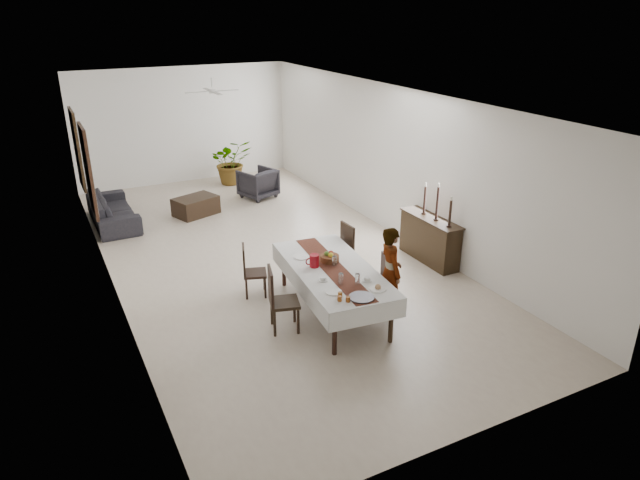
% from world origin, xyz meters
% --- Properties ---
extents(floor, '(6.00, 12.00, 0.00)m').
position_xyz_m(floor, '(0.00, 0.00, 0.00)').
color(floor, beige).
rests_on(floor, ground).
extents(ceiling, '(6.00, 12.00, 0.02)m').
position_xyz_m(ceiling, '(0.00, 0.00, 3.20)').
color(ceiling, silver).
rests_on(ceiling, wall_back).
extents(wall_back, '(6.00, 0.02, 3.20)m').
position_xyz_m(wall_back, '(0.00, 6.00, 1.60)').
color(wall_back, white).
rests_on(wall_back, floor).
extents(wall_front, '(6.00, 0.02, 3.20)m').
position_xyz_m(wall_front, '(0.00, -6.00, 1.60)').
color(wall_front, white).
rests_on(wall_front, floor).
extents(wall_left, '(0.02, 12.00, 3.20)m').
position_xyz_m(wall_left, '(-3.00, 0.00, 1.60)').
color(wall_left, white).
rests_on(wall_left, floor).
extents(wall_right, '(0.02, 12.00, 3.20)m').
position_xyz_m(wall_right, '(3.00, 0.00, 1.60)').
color(wall_right, white).
rests_on(wall_right, floor).
extents(dining_table_top, '(1.29, 2.60, 0.05)m').
position_xyz_m(dining_table_top, '(0.11, -2.62, 0.76)').
color(dining_table_top, black).
rests_on(dining_table_top, table_leg_fl).
extents(table_leg_fl, '(0.08, 0.08, 0.73)m').
position_xyz_m(table_leg_fl, '(-0.47, -3.76, 0.37)').
color(table_leg_fl, black).
rests_on(table_leg_fl, floor).
extents(table_leg_fr, '(0.08, 0.08, 0.73)m').
position_xyz_m(table_leg_fr, '(0.44, -3.85, 0.37)').
color(table_leg_fr, black).
rests_on(table_leg_fr, floor).
extents(table_leg_bl, '(0.08, 0.08, 0.73)m').
position_xyz_m(table_leg_bl, '(-0.23, -1.39, 0.37)').
color(table_leg_bl, black).
rests_on(table_leg_bl, floor).
extents(table_leg_br, '(0.08, 0.08, 0.73)m').
position_xyz_m(table_leg_br, '(0.69, -1.48, 0.37)').
color(table_leg_br, black).
rests_on(table_leg_br, floor).
extents(tablecloth_top, '(1.50, 2.80, 0.01)m').
position_xyz_m(tablecloth_top, '(0.11, -2.62, 0.79)').
color(tablecloth_top, silver).
rests_on(tablecloth_top, dining_table_top).
extents(tablecloth_drape_left, '(0.29, 2.68, 0.31)m').
position_xyz_m(tablecloth_drape_left, '(-0.50, -2.56, 0.64)').
color(tablecloth_drape_left, silver).
rests_on(tablecloth_drape_left, dining_table_top).
extents(tablecloth_drape_right, '(0.29, 2.68, 0.31)m').
position_xyz_m(tablecloth_drape_right, '(0.72, -2.68, 0.64)').
color(tablecloth_drape_right, white).
rests_on(tablecloth_drape_right, dining_table_top).
extents(tablecloth_drape_near, '(1.23, 0.14, 0.31)m').
position_xyz_m(tablecloth_drape_near, '(-0.03, -3.95, 0.64)').
color(tablecloth_drape_near, white).
rests_on(tablecloth_drape_near, dining_table_top).
extents(tablecloth_drape_far, '(1.23, 0.14, 0.31)m').
position_xyz_m(tablecloth_drape_far, '(0.25, -1.29, 0.64)').
color(tablecloth_drape_far, silver).
rests_on(tablecloth_drape_far, dining_table_top).
extents(table_runner, '(0.63, 2.63, 0.00)m').
position_xyz_m(table_runner, '(0.11, -2.62, 0.80)').
color(table_runner, maroon).
rests_on(table_runner, tablecloth_top).
extents(red_pitcher, '(0.17, 0.17, 0.21)m').
position_xyz_m(red_pitcher, '(-0.14, -2.44, 0.90)').
color(red_pitcher, maroon).
rests_on(red_pitcher, tablecloth_top).
extents(pitcher_handle, '(0.13, 0.03, 0.13)m').
position_xyz_m(pitcher_handle, '(-0.22, -2.43, 0.90)').
color(pitcher_handle, maroon).
rests_on(pitcher_handle, red_pitcher).
extents(wine_glass_near, '(0.07, 0.07, 0.18)m').
position_xyz_m(wine_glass_near, '(0.16, -3.31, 0.88)').
color(wine_glass_near, white).
rests_on(wine_glass_near, tablecloth_top).
extents(wine_glass_mid, '(0.07, 0.07, 0.18)m').
position_xyz_m(wine_glass_mid, '(-0.05, -3.18, 0.88)').
color(wine_glass_mid, white).
rests_on(wine_glass_mid, tablecloth_top).
extents(wine_glass_far, '(0.07, 0.07, 0.18)m').
position_xyz_m(wine_glass_far, '(0.17, -2.57, 0.88)').
color(wine_glass_far, white).
rests_on(wine_glass_far, tablecloth_top).
extents(teacup_right, '(0.09, 0.09, 0.06)m').
position_xyz_m(teacup_right, '(0.36, -3.28, 0.83)').
color(teacup_right, silver).
rests_on(teacup_right, saucer_right).
extents(saucer_right, '(0.16, 0.16, 0.01)m').
position_xyz_m(saucer_right, '(0.36, -3.28, 0.80)').
color(saucer_right, silver).
rests_on(saucer_right, tablecloth_top).
extents(teacup_left, '(0.09, 0.09, 0.06)m').
position_xyz_m(teacup_left, '(-0.24, -2.95, 0.83)').
color(teacup_left, white).
rests_on(teacup_left, saucer_left).
extents(saucer_left, '(0.16, 0.16, 0.01)m').
position_xyz_m(saucer_left, '(-0.24, -2.95, 0.80)').
color(saucer_left, silver).
rests_on(saucer_left, tablecloth_top).
extents(plate_near_right, '(0.25, 0.25, 0.02)m').
position_xyz_m(plate_near_right, '(0.35, -3.59, 0.80)').
color(plate_near_right, white).
rests_on(plate_near_right, tablecloth_top).
extents(bread_near_right, '(0.09, 0.09, 0.09)m').
position_xyz_m(bread_near_right, '(0.35, -3.59, 0.83)').
color(bread_near_right, tan).
rests_on(bread_near_right, plate_near_right).
extents(plate_near_left, '(0.25, 0.25, 0.02)m').
position_xyz_m(plate_near_left, '(-0.28, -3.37, 0.80)').
color(plate_near_left, white).
rests_on(plate_near_left, tablecloth_top).
extents(plate_far_left, '(0.25, 0.25, 0.02)m').
position_xyz_m(plate_far_left, '(-0.17, -2.02, 0.80)').
color(plate_far_left, white).
rests_on(plate_far_left, tablecloth_top).
extents(serving_tray, '(0.38, 0.38, 0.02)m').
position_xyz_m(serving_tray, '(-0.00, -3.71, 0.80)').
color(serving_tray, '#434247').
rests_on(serving_tray, tablecloth_top).
extents(jam_jar_a, '(0.07, 0.07, 0.08)m').
position_xyz_m(jam_jar_a, '(-0.24, -3.72, 0.83)').
color(jam_jar_a, brown).
rests_on(jam_jar_a, tablecloth_top).
extents(jam_jar_b, '(0.07, 0.07, 0.08)m').
position_xyz_m(jam_jar_b, '(-0.33, -3.64, 0.83)').
color(jam_jar_b, brown).
rests_on(jam_jar_b, tablecloth_top).
extents(jam_jar_c, '(0.07, 0.07, 0.08)m').
position_xyz_m(jam_jar_c, '(-0.27, -3.55, 0.83)').
color(jam_jar_c, brown).
rests_on(jam_jar_c, tablecloth_top).
extents(fruit_basket, '(0.31, 0.31, 0.10)m').
position_xyz_m(fruit_basket, '(0.19, -2.37, 0.85)').
color(fruit_basket, brown).
rests_on(fruit_basket, tablecloth_top).
extents(fruit_red, '(0.09, 0.09, 0.09)m').
position_xyz_m(fruit_red, '(0.22, -2.35, 0.92)').
color(fruit_red, maroon).
rests_on(fruit_red, fruit_basket).
extents(fruit_green, '(0.08, 0.08, 0.08)m').
position_xyz_m(fruit_green, '(0.15, -2.33, 0.92)').
color(fruit_green, '#487623').
rests_on(fruit_green, fruit_basket).
extents(fruit_yellow, '(0.09, 0.09, 0.09)m').
position_xyz_m(fruit_yellow, '(0.18, -2.42, 0.92)').
color(fruit_yellow, yellow).
rests_on(fruit_yellow, fruit_basket).
extents(chair_right_near_seat, '(0.48, 0.48, 0.04)m').
position_xyz_m(chair_right_near_seat, '(0.82, -2.77, 0.41)').
color(chair_right_near_seat, black).
rests_on(chair_right_near_seat, chair_right_near_leg_fl).
extents(chair_right_near_leg_fl, '(0.05, 0.05, 0.38)m').
position_xyz_m(chair_right_near_leg_fl, '(0.92, -2.97, 0.19)').
color(chair_right_near_leg_fl, black).
rests_on(chair_right_near_leg_fl, floor).
extents(chair_right_near_leg_fr, '(0.05, 0.05, 0.38)m').
position_xyz_m(chair_right_near_leg_fr, '(1.02, -2.67, 0.19)').
color(chair_right_near_leg_fr, black).
rests_on(chair_right_near_leg_fr, floor).
extents(chair_right_near_leg_bl, '(0.05, 0.05, 0.38)m').
position_xyz_m(chair_right_near_leg_bl, '(0.62, -2.88, 0.19)').
color(chair_right_near_leg_bl, black).
rests_on(chair_right_near_leg_bl, floor).
extents(chair_right_near_leg_br, '(0.05, 0.05, 0.38)m').
position_xyz_m(chair_right_near_leg_br, '(0.71, -2.57, 0.19)').
color(chair_right_near_leg_br, black).
rests_on(chair_right_near_leg_br, floor).
extents(chair_right_near_back, '(0.15, 0.38, 0.49)m').
position_xyz_m(chair_right_near_back, '(0.99, -2.82, 0.67)').
color(chair_right_near_back, black).
rests_on(chair_right_near_back, chair_right_near_seat).
extents(chair_right_far_seat, '(0.46, 0.46, 0.05)m').
position_xyz_m(chair_right_far_seat, '(0.76, -1.61, 0.47)').
color(chair_right_far_seat, black).
rests_on(chair_right_far_seat, chair_right_far_leg_fl).
extents(chair_right_far_leg_fl, '(0.05, 0.05, 0.44)m').
position_xyz_m(chair_right_far_leg_fl, '(0.95, -1.79, 0.22)').
color(chair_right_far_leg_fl, black).
rests_on(chair_right_far_leg_fl, floor).
extents(chair_right_far_leg_fr, '(0.05, 0.05, 0.44)m').
position_xyz_m(chair_right_far_leg_fr, '(0.93, -1.42, 0.22)').
color(chair_right_far_leg_fr, black).
rests_on(chair_right_far_leg_fr, floor).
extents(chair_right_far_leg_bl, '(0.05, 0.05, 0.44)m').
position_xyz_m(chair_right_far_leg_bl, '(0.58, -1.80, 0.22)').
color(chair_right_far_leg_bl, black).
rests_on(chair_right_far_leg_bl, floor).
extents(chair_right_far_leg_br, '(0.05, 0.05, 0.44)m').
position_xyz_m(chair_right_far_leg_br, '(0.57, -1.44, 0.22)').
color(chair_right_far_leg_br, black).
rests_on(chair_right_far_leg_br, floor).
extents(chair_right_far_back, '(0.06, 0.45, 0.57)m').
position_xyz_m(chair_right_far_back, '(0.96, -1.60, 0.77)').
color(chair_right_far_back, black).
rests_on(chair_right_far_back, chair_right_far_seat).
extents(chair_left_near_seat, '(0.55, 0.55, 0.05)m').
position_xyz_m(chair_left_near_seat, '(-0.83, -2.78, 0.47)').
color(chair_left_near_seat, black).
rests_on(chair_left_near_seat, chair_left_near_leg_fl).
extents(chair_left_near_leg_fl, '(0.06, 0.06, 0.44)m').
position_xyz_m(chair_left_near_leg_fl, '(-0.95, -2.56, 0.22)').
color(chair_left_near_leg_fl, black).
rests_on(chair_left_near_leg_fl, floor).
extents(chair_left_near_leg_fr, '(0.06, 0.06, 0.44)m').
position_xyz_m(chair_left_near_leg_fr, '(-1.05, -2.91, 0.22)').
color(chair_left_near_leg_fr, black).
rests_on(chair_left_near_leg_fr, floor).
extents(chair_left_near_leg_bl, '(0.06, 0.06, 0.44)m').
position_xyz_m(chair_left_near_leg_bl, '(-0.60, -2.65, 0.22)').
color(chair_left_near_leg_bl, black).
rests_on(chair_left_near_leg_bl, floor).
extents(chair_left_near_leg_br, '(0.06, 0.06, 0.44)m').
position_xyz_m(chair_left_near_leg_br, '(-0.70, -3.01, 0.22)').
color(chair_left_near_leg_br, black).
rests_on(chair_left_near_leg_br, floor).
extents(chair_left_near_back, '(0.16, 0.44, 0.57)m').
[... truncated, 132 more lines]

